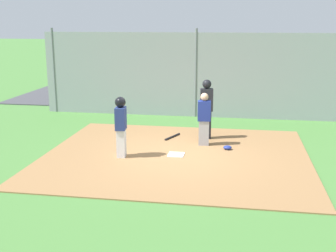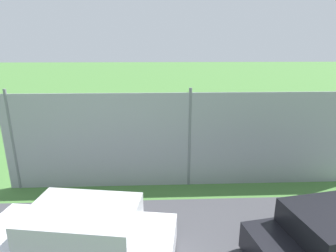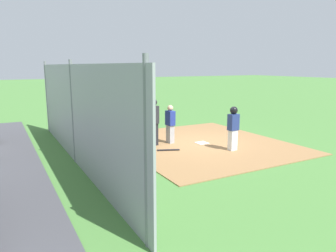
% 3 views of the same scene
% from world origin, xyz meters
% --- Properties ---
extents(ground_plane, '(140.00, 140.00, 0.00)m').
position_xyz_m(ground_plane, '(0.00, 0.00, 0.00)').
color(ground_plane, '#477A38').
extents(dirt_infield, '(7.20, 6.40, 0.03)m').
position_xyz_m(dirt_infield, '(0.00, 0.00, 0.01)').
color(dirt_infield, olive).
rests_on(dirt_infield, ground_plane).
extents(home_plate, '(0.44, 0.44, 0.02)m').
position_xyz_m(home_plate, '(0.00, 0.00, 0.04)').
color(home_plate, white).
rests_on(home_plate, dirt_infield).
extents(catcher, '(0.40, 0.29, 1.56)m').
position_xyz_m(catcher, '(-0.66, -1.12, 0.84)').
color(catcher, '#9E9EA3').
rests_on(catcher, dirt_infield).
extents(umpire, '(0.42, 0.32, 1.85)m').
position_xyz_m(umpire, '(-0.67, -1.86, 1.02)').
color(umpire, black).
rests_on(umpire, dirt_infield).
extents(runner, '(0.29, 0.40, 1.65)m').
position_xyz_m(runner, '(1.44, 0.39, 0.97)').
color(runner, silver).
rests_on(runner, dirt_infield).
extents(baseball_bat, '(0.38, 0.80, 0.06)m').
position_xyz_m(baseball_bat, '(0.38, -1.77, 0.06)').
color(baseball_bat, black).
rests_on(baseball_bat, dirt_infield).
extents(catcher_mask, '(0.24, 0.20, 0.12)m').
position_xyz_m(catcher_mask, '(-1.38, -0.74, 0.09)').
color(catcher_mask, navy).
rests_on(catcher_mask, dirt_infield).
extents(backstop_fence, '(12.00, 0.10, 3.35)m').
position_xyz_m(backstop_fence, '(0.00, -5.09, 1.60)').
color(backstop_fence, '#93999E').
rests_on(backstop_fence, ground_plane).
extents(parking_lot, '(18.00, 5.20, 0.04)m').
position_xyz_m(parking_lot, '(0.00, -8.72, 0.02)').
color(parking_lot, '#424247').
rests_on(parking_lot, ground_plane).
extents(parked_car_white, '(4.40, 2.35, 1.28)m').
position_xyz_m(parked_car_white, '(-2.77, -8.46, 0.61)').
color(parked_car_white, silver).
rests_on(parked_car_white, parking_lot).
extents(parked_car_dark, '(4.43, 2.41, 1.28)m').
position_xyz_m(parked_car_dark, '(2.98, -8.79, 0.61)').
color(parked_car_dark, black).
rests_on(parked_car_dark, parking_lot).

